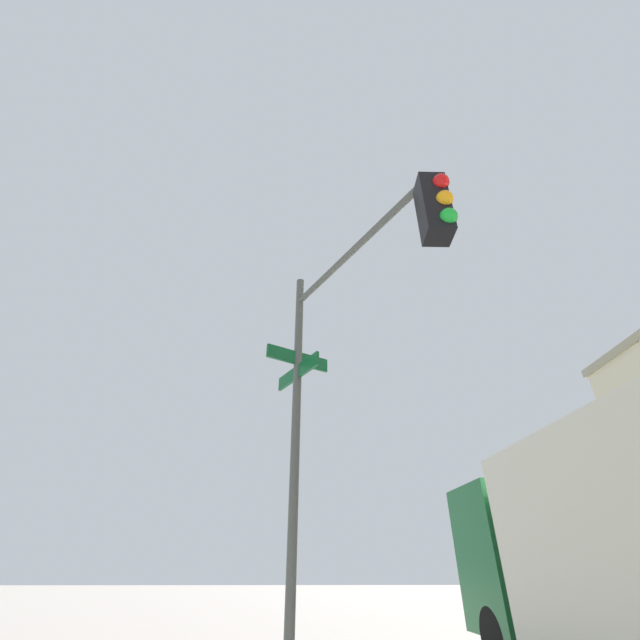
# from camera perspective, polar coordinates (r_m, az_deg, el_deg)

# --- Properties ---
(traffic_signal_near) EXTENTS (3.12, 2.05, 5.64)m
(traffic_signal_near) POSITION_cam_1_polar(r_m,az_deg,el_deg) (4.93, 4.28, -2.30)
(traffic_signal_near) COLOR #474C47
(traffic_signal_near) RESTS_ON ground_plane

